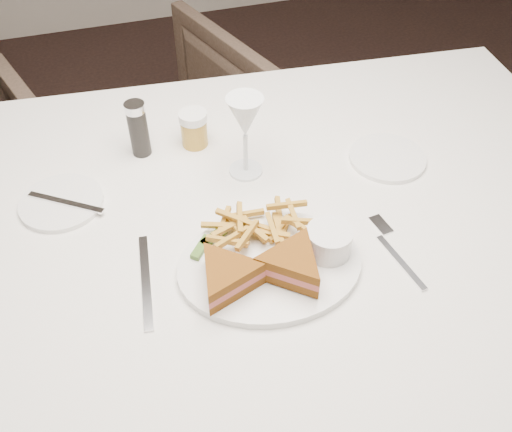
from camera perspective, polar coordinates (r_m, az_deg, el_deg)
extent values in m
plane|color=black|center=(1.67, 0.60, -20.14)|extent=(5.00, 5.00, 0.00)
cube|color=silver|center=(1.37, -0.64, -11.29)|extent=(1.59, 1.14, 0.75)
imported|color=#48372C|center=(1.93, -10.54, 7.35)|extent=(0.86, 0.83, 0.72)
ellipsoid|color=white|center=(0.99, 1.38, -4.96)|extent=(0.34, 0.28, 0.01)
cube|color=silver|center=(0.99, -10.95, -6.38)|extent=(0.04, 0.21, 0.00)
cylinder|color=white|center=(1.16, -18.88, 1.30)|extent=(0.16, 0.16, 0.01)
cylinder|color=white|center=(1.23, 13.01, 5.69)|extent=(0.16, 0.16, 0.01)
cylinder|color=black|center=(1.21, -11.69, 8.52)|extent=(0.04, 0.04, 0.12)
cylinder|color=#AC8029|center=(1.23, -6.23, 8.66)|extent=(0.06, 0.06, 0.08)
cube|color=#3D6222|center=(1.02, -4.26, -2.11)|extent=(0.06, 0.04, 0.01)
cube|color=#3D6222|center=(1.00, -5.49, -3.14)|extent=(0.05, 0.05, 0.01)
cylinder|color=white|center=(0.99, 7.30, -2.50)|extent=(0.08, 0.08, 0.05)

